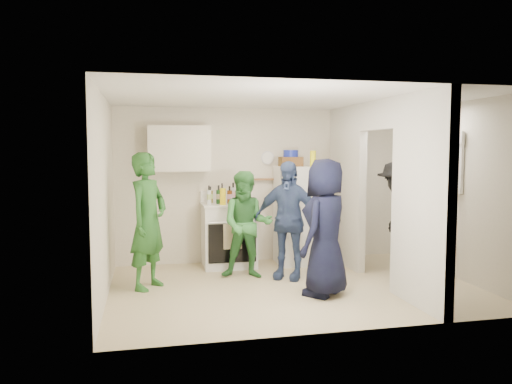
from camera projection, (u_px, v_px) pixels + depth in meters
floor at (294, 287)px, 6.68m from camera, size 4.80×4.80×0.00m
wall_back at (264, 185)px, 8.23m from camera, size 4.80×0.00×4.80m
wall_front at (344, 209)px, 4.92m from camera, size 4.80×0.00×4.80m
wall_left at (105, 198)px, 6.06m from camera, size 0.00×3.40×3.40m
wall_right at (456, 191)px, 7.09m from camera, size 0.00×3.40×3.40m
ceiling at (295, 98)px, 6.47m from camera, size 4.80×4.80×0.00m
partition_pier_back at (347, 187)px, 7.90m from camera, size 0.12×1.20×2.50m
partition_pier_front at (421, 200)px, 5.76m from camera, size 0.12×1.20×2.50m
partition_header at (380, 115)px, 6.74m from camera, size 0.12×1.00×0.40m
stove at (229, 235)px, 7.83m from camera, size 0.84×0.70×1.00m
upper_cabinet at (179, 149)px, 7.70m from camera, size 0.95×0.34×0.70m
fridge at (297, 215)px, 8.01m from camera, size 0.65×0.63×1.57m
wicker_basket at (291, 162)px, 7.97m from camera, size 0.35×0.25×0.15m
blue_bowl at (291, 153)px, 7.96m from camera, size 0.24×0.24×0.11m
yellow_cup_stack_top at (313, 159)px, 7.89m from camera, size 0.09×0.09×0.25m
wall_clock at (268, 158)px, 8.18m from camera, size 0.22×0.02×0.22m
spice_shelf at (265, 179)px, 8.17m from camera, size 0.35×0.08×0.03m
nook_window at (447, 162)px, 7.24m from camera, size 0.03×0.70×0.80m
nook_window_frame at (446, 162)px, 7.24m from camera, size 0.04×0.76×0.86m
nook_valance at (446, 138)px, 7.21m from camera, size 0.04×0.82×0.18m
yellow_cup_stack_stove at (223, 197)px, 7.53m from camera, size 0.09×0.09×0.25m
red_cup at (245, 200)px, 7.63m from camera, size 0.09×0.09×0.12m
person_green_left at (148, 221)px, 6.55m from camera, size 0.73×0.78×1.80m
person_green_center at (247, 225)px, 7.11m from camera, size 0.86×0.75×1.53m
person_denim at (287, 220)px, 7.06m from camera, size 1.05×0.88×1.67m
person_navy at (325, 227)px, 6.24m from camera, size 0.99×0.98×1.72m
person_nook at (398, 217)px, 7.32m from camera, size 0.98×1.24×1.68m
bottle_a at (210, 195)px, 7.83m from camera, size 0.08×0.08×0.26m
bottle_b at (219, 195)px, 7.67m from camera, size 0.08×0.08×0.29m
bottle_c at (222, 193)px, 7.90m from camera, size 0.06×0.06×0.30m
bottle_d at (230, 195)px, 7.71m from camera, size 0.08×0.08×0.27m
bottle_e at (233, 192)px, 7.99m from camera, size 0.08×0.08×0.31m
bottle_f at (241, 195)px, 7.83m from camera, size 0.07×0.07×0.26m
bottle_g at (242, 194)px, 7.97m from camera, size 0.07×0.07×0.25m
bottle_h at (209, 195)px, 7.58m from camera, size 0.07×0.07×0.29m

